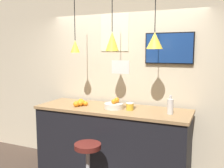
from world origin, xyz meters
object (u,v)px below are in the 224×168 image
Objects in this scene: juice_bottle at (170,106)px; mounted_tv at (169,48)px; bar_stool at (88,167)px; fruit_bowl at (114,105)px; spread_jar at (130,106)px.

juice_bottle is 0.36× the size of mounted_tv.
mounted_tv is (0.77, 1.08, 1.49)m from bar_stool.
fruit_bowl is at bearing 179.57° from juice_bottle.
bar_stool is at bearing -125.24° from mounted_tv.
spread_jar is (-0.56, 0.00, -0.05)m from juice_bottle.
bar_stool is 2.00m from mounted_tv.
mounted_tv reaches higher than juice_bottle.
juice_bottle is at bearing -0.43° from fruit_bowl.
fruit_bowl is (0.09, 0.63, 0.68)m from bar_stool.
spread_jar is 1.03m from mounted_tv.
spread_jar is 0.15× the size of mounted_tv.
bar_stool is 0.98m from spread_jar.
bar_stool is 3.06× the size of juice_bottle.
bar_stool is at bearing -98.07° from fruit_bowl.
juice_bottle is (0.80, -0.01, 0.06)m from fruit_bowl.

